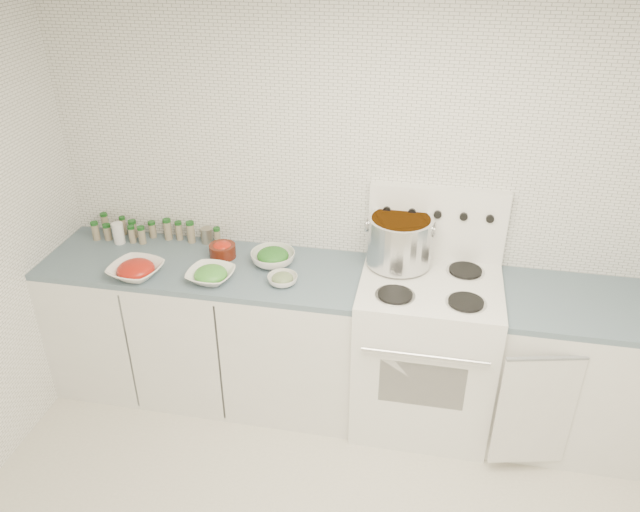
{
  "coord_description": "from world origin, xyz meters",
  "views": [
    {
      "loc": [
        0.44,
        -1.72,
        2.7
      ],
      "look_at": [
        -0.12,
        1.14,
        1.06
      ],
      "focal_mm": 35.0,
      "sensor_mm": 36.0,
      "label": 1
    }
  ],
  "objects_px": {
    "stock_pot": "(400,239)",
    "bowl_snowpea": "(211,275)",
    "bowl_tomato": "(136,270)",
    "stove": "(425,347)"
  },
  "relations": [
    {
      "from": "stock_pot",
      "to": "bowl_tomato",
      "type": "relative_size",
      "value": 1.17
    },
    {
      "from": "stock_pot",
      "to": "bowl_snowpea",
      "type": "xyz_separation_m",
      "value": [
        -1.0,
        -0.32,
        -0.16
      ]
    },
    {
      "from": "bowl_snowpea",
      "to": "bowl_tomato",
      "type": "bearing_deg",
      "value": -175.06
    },
    {
      "from": "bowl_tomato",
      "to": "bowl_snowpea",
      "type": "relative_size",
      "value": 1.19
    },
    {
      "from": "bowl_tomato",
      "to": "bowl_snowpea",
      "type": "distance_m",
      "value": 0.42
    },
    {
      "from": "bowl_tomato",
      "to": "stove",
      "type": "bearing_deg",
      "value": 6.83
    },
    {
      "from": "stove",
      "to": "stock_pot",
      "type": "height_order",
      "value": "stove"
    },
    {
      "from": "stove",
      "to": "stock_pot",
      "type": "xyz_separation_m",
      "value": [
        -0.19,
        0.16,
        0.6
      ]
    },
    {
      "from": "bowl_snowpea",
      "to": "stove",
      "type": "bearing_deg",
      "value": 7.5
    },
    {
      "from": "stock_pot",
      "to": "bowl_snowpea",
      "type": "bearing_deg",
      "value": -162.45
    }
  ]
}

